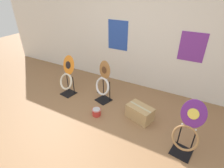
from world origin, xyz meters
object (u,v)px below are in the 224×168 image
(storage_box, at_px, (140,113))
(toilet_seat_display_purple_note, at_px, (187,132))
(toilet_seat_display_orange_sun, at_px, (67,77))
(toilet_seat_display_woodgrain, at_px, (103,83))
(paint_can, at_px, (96,112))

(storage_box, bearing_deg, toilet_seat_display_purple_note, -25.00)
(toilet_seat_display_orange_sun, bearing_deg, storage_box, -1.80)
(toilet_seat_display_woodgrain, xyz_separation_m, storage_box, (0.87, -0.19, -0.29))
(toilet_seat_display_orange_sun, bearing_deg, toilet_seat_display_purple_note, -9.78)
(toilet_seat_display_purple_note, bearing_deg, storage_box, 155.00)
(toilet_seat_display_orange_sun, xyz_separation_m, toilet_seat_display_purple_note, (2.51, -0.43, -0.03))
(toilet_seat_display_orange_sun, height_order, paint_can, toilet_seat_display_orange_sun)
(toilet_seat_display_woodgrain, height_order, storage_box, toilet_seat_display_woodgrain)
(toilet_seat_display_purple_note, bearing_deg, toilet_seat_display_woodgrain, 161.39)
(toilet_seat_display_purple_note, relative_size, paint_can, 5.08)
(toilet_seat_display_purple_note, distance_m, storage_box, 0.93)
(toilet_seat_display_orange_sun, relative_size, toilet_seat_display_purple_note, 1.03)
(toilet_seat_display_orange_sun, bearing_deg, toilet_seat_display_woodgrain, 9.41)
(toilet_seat_display_woodgrain, xyz_separation_m, paint_can, (0.13, -0.48, -0.35))
(toilet_seat_display_orange_sun, relative_size, storage_box, 1.66)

